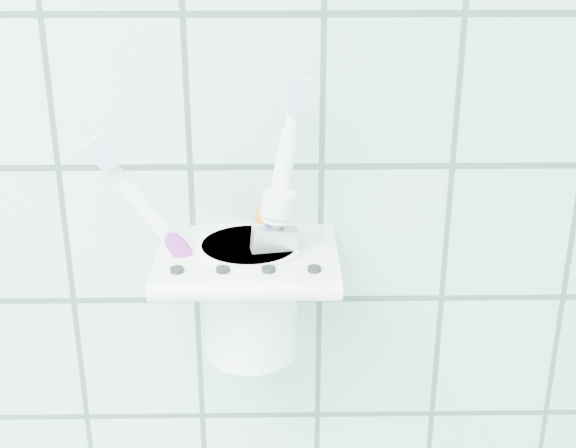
{
  "coord_description": "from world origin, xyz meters",
  "views": [
    {
      "loc": [
        0.69,
        0.6,
        1.57
      ],
      "look_at": [
        0.7,
        1.1,
        1.36
      ],
      "focal_mm": 50.0,
      "sensor_mm": 36.0,
      "label": 1
    }
  ],
  "objects_px": {
    "holder_bracket": "(248,261)",
    "toothpaste_tube": "(263,259)",
    "toothbrush_blue": "(240,226)",
    "toothbrush_orange": "(247,222)",
    "cup": "(251,294)",
    "toothbrush_pink": "(256,224)"
  },
  "relations": [
    {
      "from": "holder_bracket",
      "to": "toothbrush_pink",
      "type": "distance_m",
      "value": 0.03
    },
    {
      "from": "cup",
      "to": "toothbrush_orange",
      "type": "height_order",
      "value": "toothbrush_orange"
    },
    {
      "from": "cup",
      "to": "toothbrush_blue",
      "type": "distance_m",
      "value": 0.05
    },
    {
      "from": "holder_bracket",
      "to": "cup",
      "type": "xyz_separation_m",
      "value": [
        0.0,
        0.0,
        -0.03
      ]
    },
    {
      "from": "holder_bracket",
      "to": "toothbrush_orange",
      "type": "bearing_deg",
      "value": -85.69
    },
    {
      "from": "cup",
      "to": "toothbrush_blue",
      "type": "relative_size",
      "value": 0.51
    },
    {
      "from": "holder_bracket",
      "to": "cup",
      "type": "height_order",
      "value": "same"
    },
    {
      "from": "holder_bracket",
      "to": "toothpaste_tube",
      "type": "distance_m",
      "value": 0.01
    },
    {
      "from": "toothbrush_blue",
      "to": "toothbrush_orange",
      "type": "xyz_separation_m",
      "value": [
        0.01,
        -0.03,
        0.01
      ]
    },
    {
      "from": "holder_bracket",
      "to": "toothbrush_pink",
      "type": "xyz_separation_m",
      "value": [
        0.01,
        -0.0,
        0.03
      ]
    },
    {
      "from": "cup",
      "to": "toothpaste_tube",
      "type": "height_order",
      "value": "toothpaste_tube"
    },
    {
      "from": "cup",
      "to": "toothbrush_orange",
      "type": "relative_size",
      "value": 0.44
    },
    {
      "from": "holder_bracket",
      "to": "toothbrush_blue",
      "type": "relative_size",
      "value": 0.74
    },
    {
      "from": "holder_bracket",
      "to": "toothbrush_pink",
      "type": "bearing_deg",
      "value": -17.94
    },
    {
      "from": "holder_bracket",
      "to": "toothbrush_blue",
      "type": "distance_m",
      "value": 0.03
    },
    {
      "from": "toothbrush_orange",
      "to": "toothpaste_tube",
      "type": "xyz_separation_m",
      "value": [
        0.01,
        0.0,
        -0.03
      ]
    },
    {
      "from": "toothbrush_blue",
      "to": "toothpaste_tube",
      "type": "xyz_separation_m",
      "value": [
        0.02,
        -0.02,
        -0.02
      ]
    },
    {
      "from": "holder_bracket",
      "to": "toothpaste_tube",
      "type": "height_order",
      "value": "toothpaste_tube"
    },
    {
      "from": "toothbrush_pink",
      "to": "toothbrush_blue",
      "type": "distance_m",
      "value": 0.03
    },
    {
      "from": "cup",
      "to": "toothbrush_orange",
      "type": "xyz_separation_m",
      "value": [
        -0.0,
        -0.01,
        0.07
      ]
    },
    {
      "from": "toothbrush_orange",
      "to": "toothpaste_tube",
      "type": "height_order",
      "value": "toothbrush_orange"
    },
    {
      "from": "holder_bracket",
      "to": "cup",
      "type": "distance_m",
      "value": 0.03
    }
  ]
}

